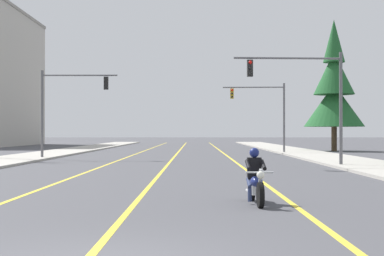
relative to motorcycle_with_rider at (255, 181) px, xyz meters
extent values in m
cube|color=yellow|center=(-3.16, 38.06, -0.58)|extent=(0.16, 100.00, 0.01)
cube|color=yellow|center=(-6.65, 38.06, -0.58)|extent=(0.16, 100.00, 0.01)
cube|color=yellow|center=(0.96, 38.06, -0.58)|extent=(0.16, 100.00, 0.01)
cube|color=#ADA89E|center=(7.89, 33.06, -0.52)|extent=(4.40, 110.00, 0.14)
cube|color=#ADA89E|center=(-13.69, 33.06, -0.52)|extent=(4.40, 110.00, 0.14)
cylinder|color=black|center=(0.04, -0.82, -0.27)|extent=(0.15, 0.64, 0.64)
cylinder|color=black|center=(-0.03, 0.72, -0.27)|extent=(0.15, 0.64, 0.64)
cylinder|color=silver|center=(0.03, -0.72, 0.05)|extent=(0.08, 0.33, 0.68)
sphere|color=white|center=(0.04, -0.87, 0.23)|extent=(0.20, 0.20, 0.20)
cylinder|color=silver|center=(0.03, -0.67, 0.28)|extent=(0.70, 0.07, 0.04)
ellipsoid|color=navy|center=(0.01, -0.17, 0.01)|extent=(0.34, 0.57, 0.28)
cube|color=silver|center=(0.00, -0.05, -0.22)|extent=(0.26, 0.45, 0.24)
cube|color=black|center=(-0.01, 0.27, -0.05)|extent=(0.30, 0.53, 0.12)
cube|color=navy|center=(-0.03, 0.67, 0.03)|extent=(0.21, 0.37, 0.08)
cylinder|color=silver|center=(-0.15, 0.34, -0.29)|extent=(0.10, 0.55, 0.08)
cube|color=black|center=(-0.01, 0.23, 0.33)|extent=(0.37, 0.25, 0.56)
sphere|color=navy|center=(-0.01, 0.21, 0.74)|extent=(0.26, 0.26, 0.26)
cylinder|color=navy|center=(0.14, 0.10, -0.05)|extent=(0.16, 0.45, 0.30)
cylinder|color=navy|center=(0.17, -0.08, -0.35)|extent=(0.12, 0.16, 0.35)
cylinder|color=black|center=(0.20, -0.02, 0.43)|extent=(0.12, 0.53, 0.27)
cylinder|color=navy|center=(-0.14, 0.08, -0.05)|extent=(0.16, 0.45, 0.30)
cylinder|color=navy|center=(-0.15, -0.10, -0.35)|extent=(0.12, 0.16, 0.35)
cylinder|color=black|center=(-0.20, -0.04, 0.43)|extent=(0.12, 0.53, 0.27)
cylinder|color=#56565B|center=(6.30, 16.07, 2.51)|extent=(0.18, 0.18, 6.20)
cylinder|color=#56565B|center=(3.40, 15.89, 5.26)|extent=(5.81, 0.46, 0.11)
cube|color=black|center=(1.37, 15.77, 4.71)|extent=(0.31, 0.26, 0.90)
sphere|color=red|center=(1.38, 15.61, 5.01)|extent=(0.18, 0.18, 0.18)
sphere|color=black|center=(1.38, 15.61, 4.71)|extent=(0.18, 0.18, 0.18)
sphere|color=black|center=(1.38, 15.61, 4.41)|extent=(0.18, 0.18, 0.18)
cylinder|color=#56565B|center=(-12.26, 25.09, 2.51)|extent=(0.18, 0.18, 6.20)
cylinder|color=#56565B|center=(-9.63, 25.10, 5.26)|extent=(5.25, 0.14, 0.11)
cube|color=black|center=(-7.80, 25.11, 4.71)|extent=(0.30, 0.24, 0.90)
sphere|color=red|center=(-7.80, 25.27, 5.01)|extent=(0.18, 0.18, 0.18)
sphere|color=black|center=(-7.80, 25.27, 4.71)|extent=(0.18, 0.18, 0.18)
sphere|color=black|center=(-7.80, 25.27, 4.41)|extent=(0.18, 0.18, 0.18)
cylinder|color=#56565B|center=(6.27, 35.74, 2.51)|extent=(0.18, 0.18, 6.20)
cylinder|color=#56565B|center=(3.58, 35.88, 5.26)|extent=(5.39, 0.39, 0.11)
cube|color=#B79319|center=(1.70, 35.98, 4.71)|extent=(0.31, 0.26, 0.90)
sphere|color=red|center=(1.69, 35.82, 5.01)|extent=(0.18, 0.18, 0.18)
sphere|color=black|center=(1.69, 35.82, 4.71)|extent=(0.18, 0.18, 0.18)
sphere|color=black|center=(1.69, 35.82, 4.41)|extent=(0.18, 0.18, 0.18)
cylinder|color=#4C3828|center=(12.21, 42.06, 0.63)|extent=(0.54, 0.54, 2.43)
cone|color=#1E5628|center=(12.21, 42.06, 3.97)|extent=(5.94, 5.94, 4.25)
cone|color=#1E5628|center=(12.21, 42.06, 7.16)|extent=(4.04, 4.04, 4.25)
cone|color=#1E5628|center=(12.21, 42.06, 10.35)|extent=(2.14, 2.14, 4.25)
camera|label=1|loc=(-1.58, -15.03, 1.28)|focal=53.91mm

